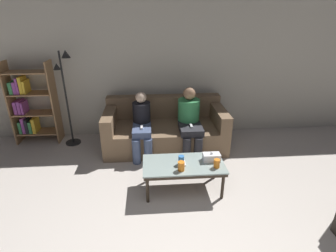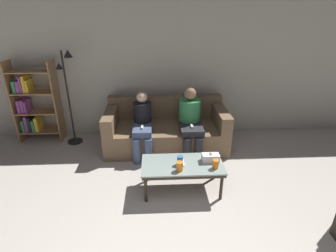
# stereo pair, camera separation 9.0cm
# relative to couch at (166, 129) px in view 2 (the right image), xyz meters

# --- Properties ---
(wall_back) EXTENTS (12.00, 0.06, 2.60)m
(wall_back) POSITION_rel_couch_xyz_m (0.00, 0.56, 1.01)
(wall_back) COLOR #B7B2A3
(wall_back) RESTS_ON ground_plane
(couch) EXTENTS (2.01, 0.98, 0.80)m
(couch) POSITION_rel_couch_xyz_m (0.00, 0.00, 0.00)
(couch) COLOR brown
(couch) RESTS_ON ground_plane
(coffee_table) EXTENTS (1.03, 0.53, 0.40)m
(coffee_table) POSITION_rel_couch_xyz_m (0.15, -1.29, 0.07)
(coffee_table) COLOR #8C9E99
(coffee_table) RESTS_ON ground_plane
(cup_near_left) EXTENTS (0.08, 0.08, 0.11)m
(cup_near_left) POSITION_rel_couch_xyz_m (0.54, -1.41, 0.16)
(cup_near_left) COLOR orange
(cup_near_left) RESTS_ON coffee_table
(cup_near_right) EXTENTS (0.07, 0.07, 0.12)m
(cup_near_right) POSITION_rel_couch_xyz_m (0.12, -1.31, 0.17)
(cup_near_right) COLOR #3372BF
(cup_near_right) RESTS_ON coffee_table
(cup_far_center) EXTENTS (0.08, 0.08, 0.12)m
(cup_far_center) POSITION_rel_couch_xyz_m (0.10, -1.44, 0.17)
(cup_far_center) COLOR orange
(cup_far_center) RESTS_ON coffee_table
(tissue_box) EXTENTS (0.22, 0.12, 0.13)m
(tissue_box) POSITION_rel_couch_xyz_m (0.52, -1.25, 0.16)
(tissue_box) COLOR white
(tissue_box) RESTS_ON coffee_table
(game_remote) EXTENTS (0.04, 0.15, 0.02)m
(game_remote) POSITION_rel_couch_xyz_m (0.15, -1.29, 0.12)
(game_remote) COLOR white
(game_remote) RESTS_ON coffee_table
(bookshelf) EXTENTS (0.74, 0.32, 1.43)m
(bookshelf) POSITION_rel_couch_xyz_m (-2.32, 0.33, 0.39)
(bookshelf) COLOR #9E754C
(bookshelf) RESTS_ON ground_plane
(standing_lamp) EXTENTS (0.31, 0.26, 1.62)m
(standing_lamp) POSITION_rel_couch_xyz_m (-1.62, 0.19, 0.70)
(standing_lamp) COLOR black
(standing_lamp) RESTS_ON ground_plane
(seated_person_left_end) EXTENTS (0.31, 0.68, 1.00)m
(seated_person_left_end) POSITION_rel_couch_xyz_m (-0.39, -0.25, 0.23)
(seated_person_left_end) COLOR #47567A
(seated_person_left_end) RESTS_ON ground_plane
(seated_person_mid_left) EXTENTS (0.36, 0.72, 1.06)m
(seated_person_mid_left) POSITION_rel_couch_xyz_m (0.39, -0.22, 0.27)
(seated_person_mid_left) COLOR #28282D
(seated_person_mid_left) RESTS_ON ground_plane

